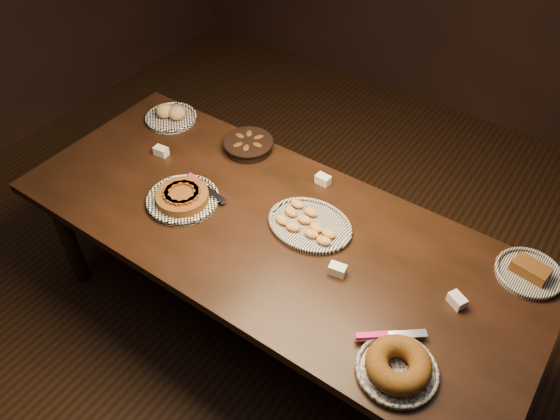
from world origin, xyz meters
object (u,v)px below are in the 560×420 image
Objects in this scene: buffet_table at (271,238)px; apple_tart_plate at (183,198)px; madeleine_platter at (309,224)px; bundt_cake_plate at (398,366)px.

buffet_table is 6.81× the size of apple_tart_plate.
bundt_cake_plate reaches higher than madeleine_platter.
apple_tart_plate reaches higher than madeleine_platter.
apple_tart_plate is at bearing -176.84° from bundt_cake_plate.
madeleine_platter is at bearing 10.99° from apple_tart_plate.
apple_tart_plate is at bearing -148.97° from madeleine_platter.
buffet_table is 0.45m from apple_tart_plate.
buffet_table is 6.22× the size of madeleine_platter.
bundt_cake_plate is at bearing -21.28° from madeleine_platter.
bundt_cake_plate is (0.78, -0.32, 0.11)m from buffet_table.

